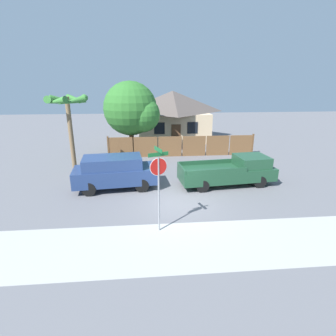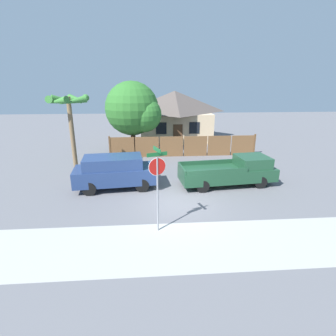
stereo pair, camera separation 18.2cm
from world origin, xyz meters
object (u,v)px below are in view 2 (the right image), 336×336
at_px(house, 175,114).
at_px(oak_tree, 135,110).
at_px(red_suv, 115,171).
at_px(orange_pickup, 232,171).
at_px(stop_sign, 157,176).
at_px(palm_tree, 69,107).

distance_m(house, oak_tree, 7.28).
distance_m(oak_tree, red_suv, 8.18).
height_order(orange_pickup, stop_sign, stop_sign).
height_order(palm_tree, stop_sign, palm_tree).
bearing_deg(palm_tree, oak_tree, 54.04).
distance_m(red_suv, orange_pickup, 6.76).
distance_m(oak_tree, stop_sign, 12.56).
xyz_separation_m(oak_tree, orange_pickup, (5.92, -7.67, -2.83)).
relative_size(house, orange_pickup, 1.33).
distance_m(orange_pickup, stop_sign, 6.72).
xyz_separation_m(oak_tree, red_suv, (-0.84, -7.70, -2.63)).
height_order(house, oak_tree, oak_tree).
height_order(house, orange_pickup, house).
relative_size(house, palm_tree, 1.50).
bearing_deg(stop_sign, house, 62.98).
bearing_deg(stop_sign, palm_tree, 105.63).
bearing_deg(house, red_suv, -108.94).
bearing_deg(oak_tree, red_suv, -96.21).
bearing_deg(orange_pickup, house, 92.58).
bearing_deg(orange_pickup, palm_tree, 159.28).
relative_size(palm_tree, orange_pickup, 0.89).
xyz_separation_m(palm_tree, red_suv, (2.87, -2.59, -3.33)).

